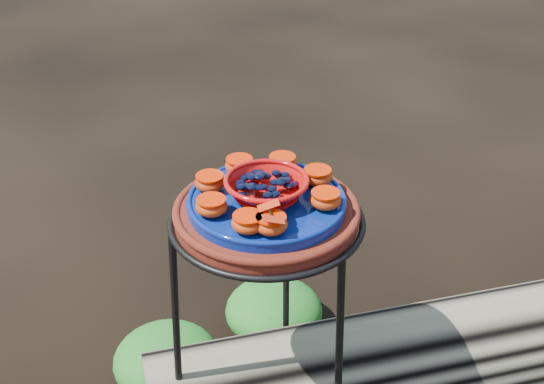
% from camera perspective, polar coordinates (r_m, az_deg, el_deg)
% --- Properties ---
extents(plant_stand, '(0.44, 0.44, 0.70)m').
position_cam_1_polar(plant_stand, '(1.61, -0.40, -12.81)').
color(plant_stand, black).
rests_on(plant_stand, ground).
extents(terracotta_saucer, '(0.37, 0.37, 0.03)m').
position_cam_1_polar(terracotta_saucer, '(1.38, -0.46, -1.82)').
color(terracotta_saucer, '#4B1510').
rests_on(terracotta_saucer, plant_stand).
extents(cobalt_plate, '(0.32, 0.32, 0.02)m').
position_cam_1_polar(cobalt_plate, '(1.37, -0.46, -0.91)').
color(cobalt_plate, navy).
rests_on(cobalt_plate, terracotta_saucer).
extents(red_bowl, '(0.16, 0.16, 0.04)m').
position_cam_1_polar(red_bowl, '(1.35, -0.47, 0.27)').
color(red_bowl, red).
rests_on(red_bowl, cobalt_plate).
extents(glass_gems, '(0.12, 0.12, 0.02)m').
position_cam_1_polar(glass_gems, '(1.34, -0.47, 1.49)').
color(glass_gems, black).
rests_on(glass_gems, red_bowl).
extents(orange_half_0, '(0.06, 0.06, 0.03)m').
position_cam_1_polar(orange_half_0, '(1.25, -0.08, -2.72)').
color(orange_half_0, '#C00F00').
rests_on(orange_half_0, cobalt_plate).
extents(orange_half_1, '(0.06, 0.06, 0.03)m').
position_cam_1_polar(orange_half_1, '(1.33, 4.49, -0.65)').
color(orange_half_1, '#C00F00').
rests_on(orange_half_1, cobalt_plate).
extents(orange_half_2, '(0.06, 0.06, 0.03)m').
position_cam_1_polar(orange_half_2, '(1.41, 3.83, 1.30)').
color(orange_half_2, '#C00F00').
rests_on(orange_half_2, cobalt_plate).
extents(orange_half_3, '(0.06, 0.06, 0.03)m').
position_cam_1_polar(orange_half_3, '(1.45, 0.87, 2.42)').
color(orange_half_3, '#C00F00').
rests_on(orange_half_3, cobalt_plate).
extents(orange_half_4, '(0.06, 0.06, 0.03)m').
position_cam_1_polar(orange_half_4, '(1.45, -2.73, 2.22)').
color(orange_half_4, '#C00F00').
rests_on(orange_half_4, cobalt_plate).
extents(orange_half_5, '(0.06, 0.06, 0.03)m').
position_cam_1_polar(orange_half_5, '(1.39, -5.22, 0.79)').
color(orange_half_5, '#C00F00').
rests_on(orange_half_5, cobalt_plate).
extents(orange_half_6, '(0.06, 0.06, 0.03)m').
position_cam_1_polar(orange_half_6, '(1.31, -5.08, -1.21)').
color(orange_half_6, '#C00F00').
rests_on(orange_half_6, cobalt_plate).
extents(orange_half_7, '(0.06, 0.06, 0.03)m').
position_cam_1_polar(orange_half_7, '(1.26, -2.02, -2.61)').
color(orange_half_7, '#C00F00').
rests_on(orange_half_7, cobalt_plate).
extents(butterfly, '(0.10, 0.09, 0.02)m').
position_cam_1_polar(butterfly, '(1.24, -0.08, -1.77)').
color(butterfly, red).
rests_on(butterfly, orange_half_0).
extents(driftwood_log, '(1.71, 1.19, 0.32)m').
position_cam_1_polar(driftwood_log, '(1.94, 16.26, -12.91)').
color(driftwood_log, black).
rests_on(driftwood_log, ground).
extents(foliage_left, '(0.30, 0.30, 0.15)m').
position_cam_1_polar(foliage_left, '(2.00, -8.86, -13.55)').
color(foliage_left, '#1F711D').
rests_on(foliage_left, ground).
extents(foliage_back, '(0.30, 0.30, 0.15)m').
position_cam_1_polar(foliage_back, '(2.13, 0.15, -9.77)').
color(foliage_back, '#1F711D').
rests_on(foliage_back, ground).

